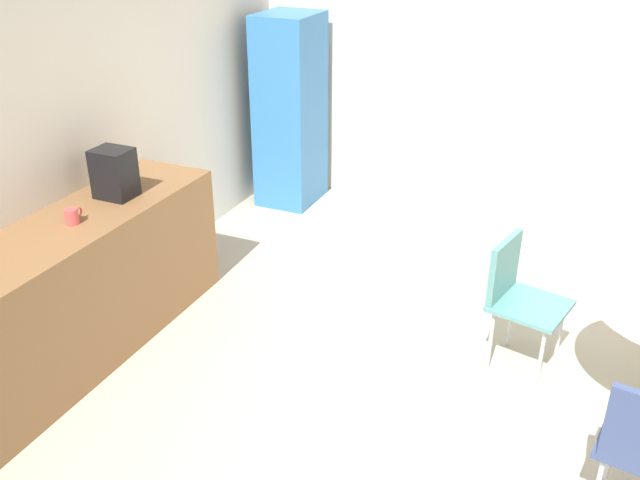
% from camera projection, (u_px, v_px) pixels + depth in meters
% --- Properties ---
extents(ground_plane, '(6.00, 6.00, 0.00)m').
position_uv_depth(ground_plane, '(507.00, 444.00, 3.74)').
color(ground_plane, '#B2A893').
extents(wall_back, '(6.00, 0.10, 2.60)m').
position_uv_depth(wall_back, '(39.00, 141.00, 4.26)').
color(wall_back, silver).
rests_on(wall_back, ground_plane).
extents(wall_side_right, '(0.10, 6.00, 2.60)m').
position_uv_depth(wall_side_right, '(597.00, 81.00, 5.61)').
color(wall_side_right, silver).
rests_on(wall_side_right, ground_plane).
extents(counter_block, '(2.51, 0.60, 0.90)m').
position_uv_depth(counter_block, '(63.00, 300.00, 4.21)').
color(counter_block, brown).
rests_on(counter_block, ground_plane).
extents(locker_cabinet, '(0.60, 0.50, 1.74)m').
position_uv_depth(locker_cabinet, '(290.00, 111.00, 6.37)').
color(locker_cabinet, '#3372B2').
rests_on(locker_cabinet, ground_plane).
extents(chair_teal, '(0.50, 0.50, 0.83)m').
position_uv_depth(chair_teal, '(516.00, 289.00, 4.19)').
color(chair_teal, silver).
rests_on(chair_teal, ground_plane).
extents(mug_white, '(0.13, 0.08, 0.09)m').
position_uv_depth(mug_white, '(72.00, 216.00, 4.11)').
color(mug_white, '#D84C4C').
rests_on(mug_white, counter_block).
extents(coffee_maker, '(0.20, 0.24, 0.32)m').
position_uv_depth(coffee_maker, '(114.00, 173.00, 4.43)').
color(coffee_maker, black).
rests_on(coffee_maker, counter_block).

